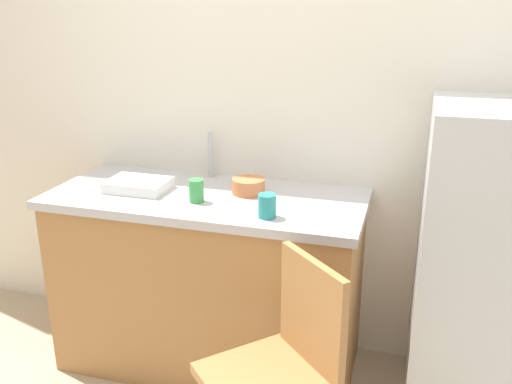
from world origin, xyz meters
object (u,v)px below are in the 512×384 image
at_px(terracotta_bowl, 248,186).
at_px(cup_teal, 267,206).
at_px(dish_tray, 138,185).
at_px(chair, 281,369).
at_px(cup_green, 196,191).
at_px(refrigerator, 491,270).

distance_m(terracotta_bowl, cup_teal, 0.31).
bearing_deg(dish_tray, chair, -35.12).
relative_size(chair, cup_teal, 9.11).
distance_m(terracotta_bowl, cup_green, 0.25).
distance_m(refrigerator, terracotta_bowl, 1.09).
height_order(refrigerator, chair, refrigerator).
bearing_deg(chair, dish_tray, -170.87).
relative_size(chair, terracotta_bowl, 5.93).
xyz_separation_m(chair, cup_teal, (-0.17, 0.43, 0.44)).
height_order(refrigerator, terracotta_bowl, refrigerator).
height_order(terracotta_bowl, cup_teal, cup_teal).
bearing_deg(cup_green, chair, -45.14).
bearing_deg(cup_green, cup_teal, -14.51).
xyz_separation_m(refrigerator, chair, (-0.72, -0.63, -0.18)).
relative_size(chair, dish_tray, 3.18).
bearing_deg(cup_green, terracotta_bowl, 43.27).
bearing_deg(terracotta_bowl, dish_tray, -168.36).
bearing_deg(terracotta_bowl, cup_teal, -58.56).
height_order(cup_green, cup_teal, cup_green).
bearing_deg(cup_teal, terracotta_bowl, 121.44).
distance_m(chair, terracotta_bowl, 0.88).
xyz_separation_m(dish_tray, cup_teal, (0.66, -0.16, 0.02)).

